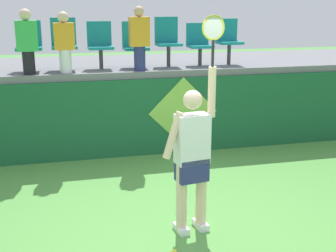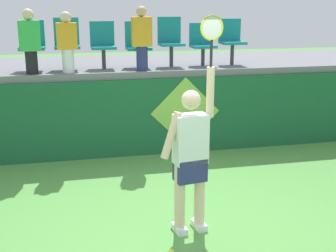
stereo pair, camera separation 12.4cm
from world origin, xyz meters
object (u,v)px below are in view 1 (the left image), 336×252
Objects in this scene: stadium_chair_5 at (199,42)px; stadium_chair_6 at (228,39)px; spectator_1 at (27,41)px; stadium_chair_3 at (135,43)px; spectator_2 at (64,42)px; stadium_chair_1 at (64,41)px; stadium_chair_2 at (100,43)px; stadium_chair_4 at (168,39)px; tennis_ball at (174,252)px; tennis_player at (192,154)px; stadium_chair_0 at (29,43)px; spectator_0 at (139,38)px; water_bottle at (69,65)px.

stadium_chair_6 is (0.58, 0.00, 0.06)m from stadium_chair_5.
spectator_1 is at bearing -173.31° from stadium_chair_6.
spectator_1 reaches higher than stadium_chair_3.
stadium_chair_3 is at bearing 18.09° from spectator_2.
stadium_chair_5 is at bearing -0.17° from stadium_chair_1.
stadium_chair_2 is 0.64m from stadium_chair_3.
stadium_chair_1 is at bearing 179.83° from stadium_chair_5.
stadium_chair_1 is 1.00× the size of stadium_chair_4.
stadium_chair_4 reaches higher than stadium_chair_6.
stadium_chair_3 is 1.05× the size of stadium_chair_5.
stadium_chair_2 is at bearing 94.90° from tennis_ball.
stadium_chair_1 is at bearing 90.00° from spectator_2.
tennis_player is at bearing -67.06° from spectator_2.
stadium_chair_0 is 1.03× the size of stadium_chair_2.
tennis_ball is 0.08× the size of stadium_chair_6.
stadium_chair_0 is at bearing -179.71° from stadium_chair_1.
stadium_chair_6 is at bearing 14.15° from spectator_0.
stadium_chair_1 is at bearing 110.49° from tennis_player.
stadium_chair_1 is 1.27m from stadium_chair_3.
stadium_chair_0 is at bearing 179.94° from stadium_chair_2.
tennis_ball is 0.07× the size of stadium_chair_1.
tennis_ball is 4.60m from stadium_chair_4.
stadium_chair_1 is at bearing 97.31° from water_bottle.
stadium_chair_6 is at bearing -0.25° from stadium_chair_4.
water_bottle is 0.33× the size of stadium_chair_5.
spectator_0 reaches higher than stadium_chair_2.
spectator_2 is (-0.05, 0.00, 0.40)m from water_bottle.
tennis_player reaches higher than stadium_chair_6.
stadium_chair_6 reaches higher than water_bottle.
spectator_1 is (-0.60, -0.44, 0.06)m from stadium_chair_1.
stadium_chair_6 is at bearing -0.05° from stadium_chair_2.
water_bottle is 0.56m from stadium_chair_1.
spectator_0 reaches higher than tennis_ball.
spectator_2 reaches higher than stadium_chair_5.
spectator_2 is at bearing -34.55° from stadium_chair_0.
stadium_chair_3 is 0.96× the size of stadium_chair_6.
stadium_chair_1 is at bearing 103.57° from tennis_ball.
spectator_1 reaches higher than water_bottle.
stadium_chair_5 is (1.23, -0.01, -0.01)m from stadium_chair_3.
stadium_chair_0 is at bearing 111.29° from tennis_ball.
stadium_chair_4 is 0.85× the size of spectator_1.
stadium_chair_5 is at bearing 9.58° from water_bottle.
water_bottle reaches higher than tennis_ball.
stadium_chair_0 is at bearing 118.51° from tennis_player.
spectator_0 is at bearing -90.00° from stadium_chair_3.
spectator_1 is (-3.68, -0.43, 0.07)m from stadium_chair_6.
tennis_ball is 4.61m from stadium_chair_1.
stadium_chair_0 is 2.48m from stadium_chair_4.
water_bottle is 1.32m from stadium_chair_3.
stadium_chair_3 is at bearing -0.06° from stadium_chair_1.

